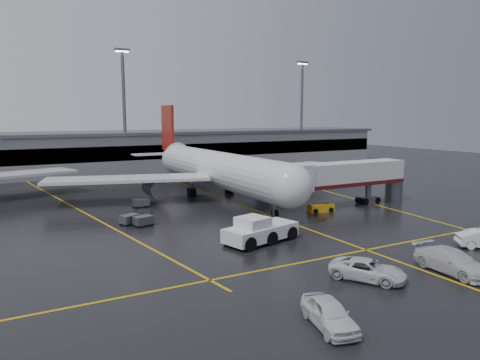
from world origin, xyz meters
TOP-DOWN VIEW (x-y plane):
  - ground at (0.00, 0.00)m, footprint 220.00×220.00m
  - apron_line_centre at (0.00, 0.00)m, footprint 0.25×90.00m
  - apron_line_stop at (0.00, -22.00)m, footprint 60.00×0.25m
  - apron_line_left at (-20.00, 10.00)m, footprint 9.99×69.35m
  - apron_line_right at (18.00, 10.00)m, footprint 7.57×69.64m
  - terminal at (0.00, 47.93)m, footprint 122.00×19.00m
  - light_mast_mid at (-5.00, 42.00)m, footprint 3.00×1.20m
  - light_mast_right at (40.00, 42.00)m, footprint 3.00×1.20m
  - main_airliner at (0.00, 9.70)m, footprint 48.80×45.60m
  - jet_bridge at (11.87, -6.00)m, footprint 19.90×3.40m
  - pushback_tractor at (-7.18, -15.23)m, footprint 8.08×4.82m
  - belt_loader at (6.83, -7.15)m, footprint 3.44×1.99m
  - service_van_a at (-5.27, -27.47)m, footprint 5.04×6.03m
  - service_van_b at (1.56, -29.48)m, footprint 2.89×6.37m
  - service_van_d at (-12.61, -31.89)m, footprint 3.01×5.10m
  - baggage_cart_a at (-15.00, -3.60)m, footprint 2.26×1.75m
  - baggage_cart_b at (-16.14, -2.20)m, footprint 2.36×2.02m
  - baggage_cart_c at (-12.30, 6.54)m, footprint 2.07×1.41m

SIDE VIEW (x-z plane):
  - ground at x=0.00m, z-range 0.00..0.00m
  - apron_line_centre at x=0.00m, z-range 0.00..0.02m
  - apron_line_stop at x=0.00m, z-range 0.00..0.02m
  - apron_line_left at x=-20.00m, z-range 0.00..0.02m
  - apron_line_right at x=18.00m, z-range 0.00..0.02m
  - belt_loader at x=6.83m, z-range -0.52..1.54m
  - baggage_cart_a at x=-15.00m, z-range 0.07..1.19m
  - baggage_cart_b at x=-16.14m, z-range 0.07..1.19m
  - baggage_cart_c at x=-12.30m, z-range 0.07..1.19m
  - service_van_a at x=-5.27m, z-range 0.00..1.53m
  - service_van_d at x=-12.61m, z-range 0.00..1.63m
  - service_van_b at x=1.56m, z-range 0.00..1.81m
  - pushback_tractor at x=-7.18m, z-range -0.28..2.43m
  - jet_bridge at x=11.87m, z-range 0.91..6.96m
  - main_airliner at x=0.00m, z-range -2.84..11.26m
  - terminal at x=0.00m, z-range 0.02..8.62m
  - light_mast_mid at x=-5.00m, z-range 1.75..27.20m
  - light_mast_right at x=40.00m, z-range 1.75..27.20m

